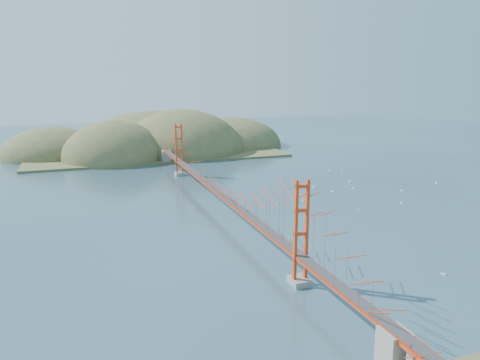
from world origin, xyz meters
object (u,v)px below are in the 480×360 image
object	(u,v)px
sailboat_0	(333,191)
sailboat_1	(303,200)
sailboat_2	(360,209)
bridge	(218,170)

from	to	relation	value
sailboat_0	sailboat_1	world-z (taller)	sailboat_0
sailboat_2	sailboat_1	size ratio (longest dim) A/B	0.90
sailboat_1	bridge	bearing A→B (deg)	-177.84
sailboat_2	sailboat_1	bearing A→B (deg)	127.02
bridge	sailboat_2	distance (m)	24.88
sailboat_2	sailboat_0	bearing A→B (deg)	80.09
bridge	sailboat_0	xyz separation A→B (m)	(24.78, 4.71, -6.85)
sailboat_0	sailboat_1	size ratio (longest dim) A/B	1.15
sailboat_0	bridge	bearing A→B (deg)	-169.25
bridge	sailboat_2	xyz separation A→B (m)	(22.59, -7.84, -6.87)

